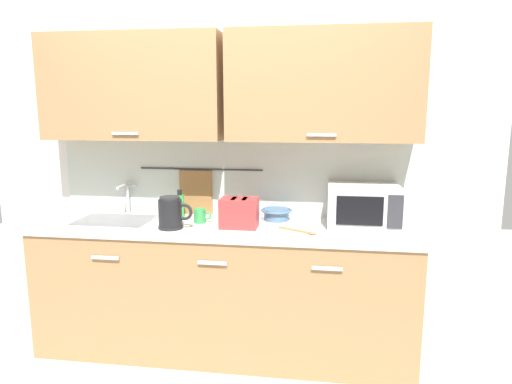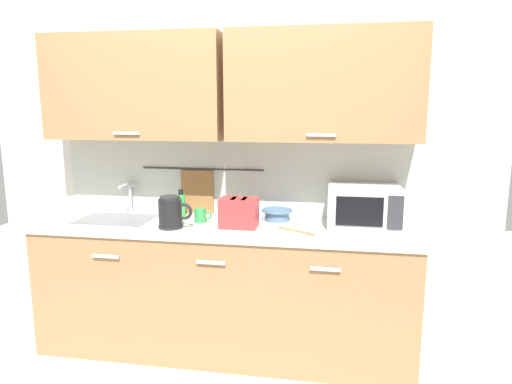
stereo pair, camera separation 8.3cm
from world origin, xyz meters
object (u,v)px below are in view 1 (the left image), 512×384
Objects in this scene: mug_near_sink at (200,216)px; toaster at (239,213)px; microwave at (363,205)px; electric_kettle at (171,213)px; mixing_bowl at (276,214)px; dish_soap_bottle at (180,205)px; wooden_spoon at (302,231)px.

toaster is at bearing -15.98° from mug_near_sink.
microwave is 1.25m from electric_kettle.
mixing_bowl is (0.65, 0.32, -0.06)m from electric_kettle.
dish_soap_bottle is 0.78× the size of wooden_spoon.
electric_kettle is 0.90× the size of wooden_spoon.
dish_soap_bottle is 0.23m from mug_near_sink.
wooden_spoon is (0.84, 0.02, -0.10)m from electric_kettle.
wooden_spoon is at bearing -18.15° from dish_soap_bottle.
mixing_bowl is 0.85× the size of wooden_spoon.
electric_kettle is at bearing -178.45° from wooden_spoon.
mixing_bowl is 0.84× the size of toaster.
microwave is at bearing 30.66° from wooden_spoon.
microwave reaches higher than electric_kettle.
dish_soap_bottle reaches higher than mixing_bowl.
electric_kettle reaches higher than toaster.
electric_kettle is 1.06× the size of mixing_bowl.
dish_soap_bottle reaches higher than mug_near_sink.
mug_near_sink is 0.71m from wooden_spoon.
dish_soap_bottle is 0.92× the size of mixing_bowl.
microwave is 1.82× the size of wooden_spoon.
mixing_bowl is at bearing 16.03° from mug_near_sink.
electric_kettle reaches higher than mixing_bowl.
dish_soap_bottle is 1.63× the size of mug_near_sink.
wooden_spoon is at bearing 1.55° from electric_kettle.
electric_kettle is at bearing -129.94° from mug_near_sink.
mixing_bowl is (0.69, 0.01, -0.04)m from dish_soap_bottle.
mixing_bowl is at bearing 26.14° from electric_kettle.
toaster is at bearing 12.26° from electric_kettle.
toaster is 0.42m from wooden_spoon.
microwave is at bearing 11.66° from electric_kettle.
electric_kettle is at bearing -153.86° from mixing_bowl.
mixing_bowl is (-0.58, 0.07, -0.09)m from microwave.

